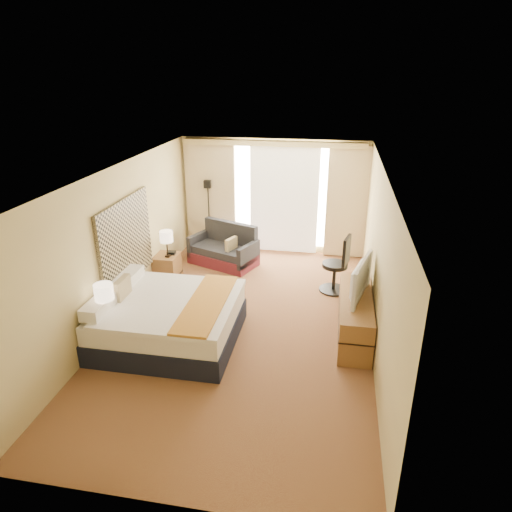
% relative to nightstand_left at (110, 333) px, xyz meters
% --- Properties ---
extents(floor, '(4.20, 7.00, 0.02)m').
position_rel_nightstand_left_xyz_m(floor, '(1.87, 1.05, -0.28)').
color(floor, '#511F17').
rests_on(floor, ground).
extents(ceiling, '(4.20, 7.00, 0.02)m').
position_rel_nightstand_left_xyz_m(ceiling, '(1.87, 1.05, 2.33)').
color(ceiling, white).
rests_on(ceiling, wall_back).
extents(wall_back, '(4.20, 0.02, 2.60)m').
position_rel_nightstand_left_xyz_m(wall_back, '(1.87, 4.55, 1.02)').
color(wall_back, tan).
rests_on(wall_back, ground).
extents(wall_front, '(4.20, 0.02, 2.60)m').
position_rel_nightstand_left_xyz_m(wall_front, '(1.87, -2.45, 1.02)').
color(wall_front, tan).
rests_on(wall_front, ground).
extents(wall_left, '(0.02, 7.00, 2.60)m').
position_rel_nightstand_left_xyz_m(wall_left, '(-0.23, 1.05, 1.02)').
color(wall_left, tan).
rests_on(wall_left, ground).
extents(wall_right, '(0.02, 7.00, 2.60)m').
position_rel_nightstand_left_xyz_m(wall_right, '(3.97, 1.05, 1.02)').
color(wall_right, tan).
rests_on(wall_right, ground).
extents(headboard, '(0.06, 1.85, 1.50)m').
position_rel_nightstand_left_xyz_m(headboard, '(-0.19, 1.25, 1.01)').
color(headboard, black).
rests_on(headboard, wall_left).
extents(nightstand_left, '(0.45, 0.52, 0.55)m').
position_rel_nightstand_left_xyz_m(nightstand_left, '(0.00, 0.00, 0.00)').
color(nightstand_left, brown).
rests_on(nightstand_left, floor).
extents(nightstand_right, '(0.45, 0.52, 0.55)m').
position_rel_nightstand_left_xyz_m(nightstand_right, '(0.00, 2.50, 0.00)').
color(nightstand_right, brown).
rests_on(nightstand_right, floor).
extents(media_dresser, '(0.50, 1.80, 0.70)m').
position_rel_nightstand_left_xyz_m(media_dresser, '(3.70, 1.05, 0.07)').
color(media_dresser, brown).
rests_on(media_dresser, floor).
extents(window, '(2.30, 0.02, 2.30)m').
position_rel_nightstand_left_xyz_m(window, '(2.12, 4.52, 1.04)').
color(window, white).
rests_on(window, wall_back).
extents(curtains, '(4.12, 0.19, 2.56)m').
position_rel_nightstand_left_xyz_m(curtains, '(1.87, 4.44, 1.13)').
color(curtains, beige).
rests_on(curtains, floor).
extents(bed, '(2.10, 1.92, 1.02)m').
position_rel_nightstand_left_xyz_m(bed, '(0.81, 0.40, 0.10)').
color(bed, black).
rests_on(bed, floor).
extents(loveseat, '(1.62, 1.25, 0.90)m').
position_rel_nightstand_left_xyz_m(loveseat, '(0.94, 3.54, 0.02)').
color(loveseat, maroon).
rests_on(loveseat, floor).
extents(floor_lamp, '(0.21, 0.21, 1.67)m').
position_rel_nightstand_left_xyz_m(floor_lamp, '(0.38, 4.35, 0.90)').
color(floor_lamp, black).
rests_on(floor_lamp, floor).
extents(desk_chair, '(0.55, 0.55, 1.14)m').
position_rel_nightstand_left_xyz_m(desk_chair, '(3.40, 2.60, 0.23)').
color(desk_chair, black).
rests_on(desk_chair, floor).
extents(lamp_left, '(0.28, 0.28, 0.59)m').
position_rel_nightstand_left_xyz_m(lamp_left, '(0.04, -0.06, 0.73)').
color(lamp_left, black).
rests_on(lamp_left, nightstand_left).
extents(lamp_right, '(0.26, 0.26, 0.54)m').
position_rel_nightstand_left_xyz_m(lamp_right, '(0.06, 2.43, 0.69)').
color(lamp_right, black).
rests_on(lamp_right, nightstand_right).
extents(tissue_box, '(0.16, 0.16, 0.12)m').
position_rel_nightstand_left_xyz_m(tissue_box, '(0.13, -0.11, 0.34)').
color(tissue_box, '#96CAE8').
rests_on(tissue_box, nightstand_left).
extents(telephone, '(0.16, 0.12, 0.06)m').
position_rel_nightstand_left_xyz_m(telephone, '(0.08, 2.57, 0.31)').
color(telephone, black).
rests_on(telephone, nightstand_right).
extents(television, '(0.41, 1.06, 0.61)m').
position_rel_nightstand_left_xyz_m(television, '(3.65, 1.09, 0.73)').
color(television, black).
rests_on(television, media_dresser).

